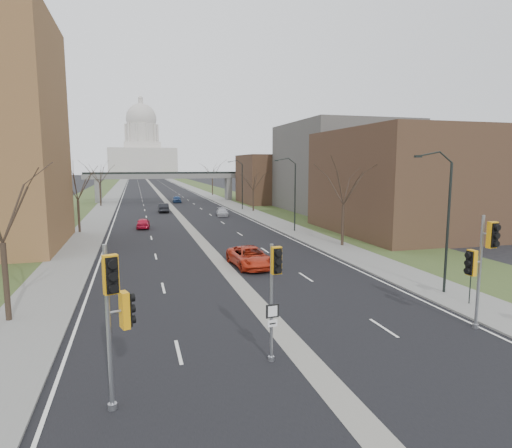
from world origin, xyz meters
name	(u,v)px	position (x,y,z in m)	size (l,w,h in m)	color
ground	(305,358)	(0.00, 0.00, 0.00)	(700.00, 700.00, 0.00)	black
road_surface	(153,186)	(0.00, 150.00, 0.01)	(20.00, 600.00, 0.01)	black
median_strip	(153,186)	(0.00, 150.00, 0.00)	(1.20, 600.00, 0.02)	gray
sidewalk_right	(185,186)	(12.00, 150.00, 0.06)	(4.00, 600.00, 0.12)	gray
sidewalk_left	(119,186)	(-12.00, 150.00, 0.06)	(4.00, 600.00, 0.12)	gray
grass_verge_right	(200,185)	(18.00, 150.00, 0.05)	(8.00, 600.00, 0.10)	#354922
grass_verge_left	(102,187)	(-18.00, 150.00, 0.05)	(8.00, 600.00, 0.10)	#354922
commercial_block_near	(405,182)	(24.00, 28.00, 6.00)	(16.00, 20.00, 12.00)	#493122
commercial_block_mid	(341,168)	(28.00, 52.00, 7.50)	(18.00, 22.00, 15.00)	#55534E
commercial_block_far	(275,179)	(22.00, 70.00, 5.00)	(14.00, 14.00, 10.00)	#493122
pedestrian_bridge	(166,179)	(0.00, 80.00, 4.84)	(34.00, 3.00, 6.45)	slate
capitol	(142,150)	(0.00, 320.00, 18.60)	(48.00, 42.00, 55.75)	beige
streetlight_near	(439,182)	(10.99, 6.00, 6.95)	(2.61, 0.20, 8.70)	black
streetlight_mid	(289,174)	(10.99, 32.00, 6.95)	(2.61, 0.20, 8.70)	black
streetlight_far	(238,171)	(10.99, 58.00, 6.95)	(2.61, 0.20, 8.70)	black
tree_left_b	(77,180)	(-13.00, 38.00, 6.23)	(6.75, 6.75, 8.81)	#382B21
tree_left_c	(99,170)	(-13.00, 72.00, 7.04)	(7.65, 7.65, 9.99)	#382B21
tree_right_a	(344,179)	(13.00, 22.00, 6.64)	(7.20, 7.20, 9.40)	#382B21
tree_right_b	(253,178)	(13.00, 55.00, 5.82)	(6.30, 6.30, 8.22)	#382B21
tree_right_c	(212,168)	(13.00, 95.00, 7.04)	(7.65, 7.65, 9.99)	#382B21
signal_pole_left	(116,304)	(-7.26, -1.89, 3.62)	(0.93, 1.23, 5.53)	gray
signal_pole_median	(274,282)	(-1.38, -0.10, 3.40)	(0.56, 0.80, 4.88)	gray
signal_pole_right	(481,256)	(9.19, 0.57, 3.68)	(1.06, 0.97, 5.62)	gray
speed_limit_sign	(471,271)	(11.65, 3.73, 2.01)	(0.57, 0.21, 2.75)	black
car_left_near	(143,223)	(-5.69, 39.76, 0.67)	(1.57, 3.91, 1.33)	red
car_left_far	(163,208)	(-2.00, 58.09, 0.77)	(1.63, 4.66, 1.54)	black
car_right_near	(250,257)	(2.00, 16.24, 0.78)	(2.60, 5.64, 1.57)	red
car_right_mid	(222,212)	(6.56, 50.08, 0.61)	(1.72, 4.23, 1.23)	#A9AAB1
car_right_far	(177,199)	(2.00, 76.44, 0.72)	(1.70, 4.21, 1.44)	navy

